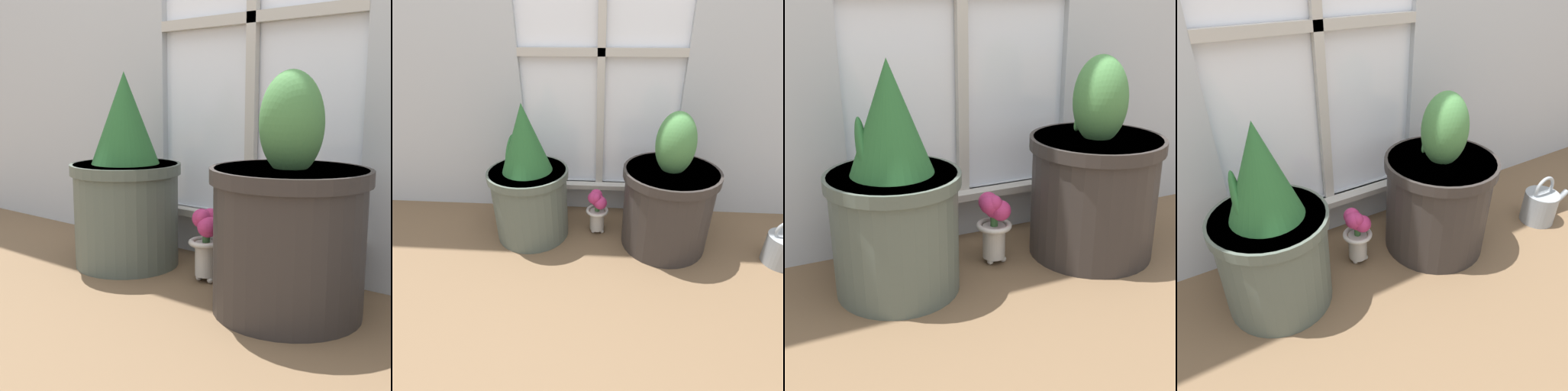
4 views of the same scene
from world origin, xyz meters
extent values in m
plane|color=brown|center=(0.00, 0.00, 0.00)|extent=(10.00, 10.00, 0.00)
cube|color=#B2B7BC|center=(0.00, 0.59, 0.08)|extent=(0.77, 0.05, 0.17)
cube|color=white|center=(0.00, 0.60, 0.81)|extent=(0.77, 0.02, 1.29)
cube|color=#BCB7AD|center=(0.00, 0.57, 0.81)|extent=(0.04, 0.02, 1.29)
cube|color=#BCB7AD|center=(0.00, 0.57, 0.81)|extent=(0.77, 0.02, 0.04)
cube|color=#BCB7AD|center=(0.00, 0.54, 0.15)|extent=(0.83, 0.06, 0.02)
cylinder|color=#4C564C|center=(-0.32, 0.30, 0.17)|extent=(0.35, 0.35, 0.34)
cylinder|color=#4C564C|center=(-0.32, 0.30, 0.33)|extent=(0.37, 0.37, 0.03)
cylinder|color=#38281E|center=(-0.32, 0.30, 0.34)|extent=(0.32, 0.32, 0.01)
cone|color=#28602D|center=(-0.32, 0.30, 0.49)|extent=(0.22, 0.22, 0.30)
ellipsoid|color=#28602D|center=(-0.39, 0.31, 0.42)|extent=(0.05, 0.15, 0.18)
cylinder|color=#2D2826|center=(0.32, 0.27, 0.19)|extent=(0.39, 0.39, 0.38)
cylinder|color=#2D2826|center=(0.32, 0.27, 0.36)|extent=(0.41, 0.41, 0.04)
cylinder|color=#38281E|center=(0.32, 0.27, 0.38)|extent=(0.36, 0.36, 0.01)
ellipsoid|color=#477F42|center=(0.32, 0.27, 0.50)|extent=(0.16, 0.16, 0.27)
ellipsoid|color=#477F42|center=(0.30, 0.33, 0.44)|extent=(0.11, 0.05, 0.12)
sphere|color=#BCB7AD|center=(0.00, 0.36, 0.01)|extent=(0.02, 0.02, 0.02)
sphere|color=#BCB7AD|center=(-0.02, 0.32, 0.01)|extent=(0.02, 0.02, 0.02)
sphere|color=#BCB7AD|center=(0.03, 0.32, 0.01)|extent=(0.02, 0.02, 0.02)
cylinder|color=#BCB7AD|center=(0.00, 0.33, 0.07)|extent=(0.07, 0.07, 0.10)
torus|color=#BCB7AD|center=(0.00, 0.33, 0.12)|extent=(0.11, 0.11, 0.02)
cylinder|color=#386633|center=(0.00, 0.33, 0.15)|extent=(0.02, 0.02, 0.06)
sphere|color=#B22D66|center=(0.00, 0.33, 0.18)|extent=(0.06, 0.06, 0.06)
sphere|color=#B22D66|center=(0.01, 0.35, 0.18)|extent=(0.05, 0.05, 0.05)
sphere|color=#B22D66|center=(-0.01, 0.36, 0.19)|extent=(0.06, 0.06, 0.06)
sphere|color=#B22D66|center=(-0.02, 0.33, 0.20)|extent=(0.06, 0.06, 0.06)
sphere|color=#B22D66|center=(-0.01, 0.32, 0.20)|extent=(0.05, 0.05, 0.05)
sphere|color=#B22D66|center=(0.02, 0.32, 0.18)|extent=(0.06, 0.06, 0.06)
cylinder|color=gray|center=(0.81, 0.16, 0.07)|extent=(0.14, 0.14, 0.14)
camera|label=1|loc=(0.99, -0.94, 0.55)|focal=50.00mm
camera|label=2|loc=(0.04, -0.93, 0.92)|focal=28.00mm
camera|label=3|loc=(-0.68, -1.04, 0.79)|focal=50.00mm
camera|label=4|loc=(-0.52, -0.65, 1.01)|focal=35.00mm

